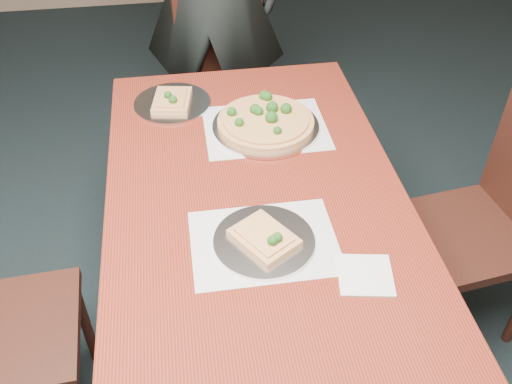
{
  "coord_description": "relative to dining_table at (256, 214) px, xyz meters",
  "views": [
    {
      "loc": [
        0.23,
        -0.57,
        1.89
      ],
      "look_at": [
        0.43,
        0.72,
        0.75
      ],
      "focal_mm": 40.0,
      "sensor_mm": 36.0,
      "label": 1
    }
  ],
  "objects": [
    {
      "name": "dining_table",
      "position": [
        0.0,
        0.0,
        0.0
      ],
      "size": [
        0.9,
        1.5,
        0.75
      ],
      "color": "maroon",
      "rests_on": "ground"
    },
    {
      "name": "chair_far",
      "position": [
        0.03,
        1.1,
        -0.14
      ],
      "size": [
        0.48,
        0.48,
        0.91
      ],
      "rotation": [
        0.0,
        0.0,
        0.17
      ],
      "color": "black",
      "rests_on": "ground"
    },
    {
      "name": "chair_right",
      "position": [
        0.83,
        0.01,
        -0.14
      ],
      "size": [
        0.47,
        0.47,
        0.91
      ],
      "rotation": [
        0.0,
        0.0,
        -1.44
      ],
      "color": "black",
      "rests_on": "ground"
    },
    {
      "name": "placemat_main",
      "position": [
        0.08,
        0.33,
        0.09
      ],
      "size": [
        0.42,
        0.32,
        0.0
      ],
      "primitive_type": "cube",
      "color": "white",
      "rests_on": "dining_table"
    },
    {
      "name": "placemat_near",
      "position": [
        -0.01,
        -0.21,
        0.09
      ],
      "size": [
        0.4,
        0.3,
        0.0
      ],
      "primitive_type": "cube",
      "color": "white",
      "rests_on": "dining_table"
    },
    {
      "name": "pizza_pan",
      "position": [
        0.08,
        0.33,
        0.12
      ],
      "size": [
        0.37,
        0.37,
        0.07
      ],
      "color": "silver",
      "rests_on": "dining_table"
    },
    {
      "name": "slice_plate_near",
      "position": [
        -0.01,
        -0.21,
        0.11
      ],
      "size": [
        0.28,
        0.28,
        0.06
      ],
      "color": "silver",
      "rests_on": "dining_table"
    },
    {
      "name": "slice_plate_far",
      "position": [
        -0.23,
        0.53,
        0.1
      ],
      "size": [
        0.28,
        0.28,
        0.06
      ],
      "color": "silver",
      "rests_on": "dining_table"
    },
    {
      "name": "napkin",
      "position": [
        0.23,
        -0.37,
        0.09
      ],
      "size": [
        0.16,
        0.16,
        0.01
      ],
      "primitive_type": "cube",
      "rotation": [
        0.0,
        0.0,
        -0.18
      ],
      "color": "white",
      "rests_on": "dining_table"
    }
  ]
}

